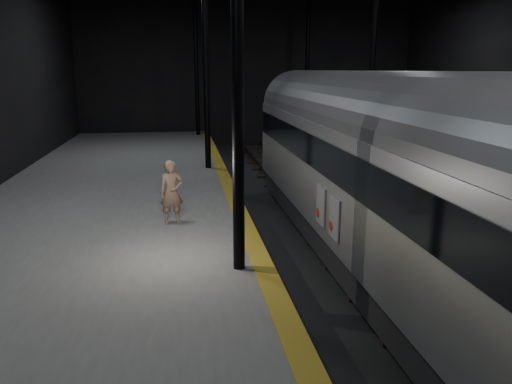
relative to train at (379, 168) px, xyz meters
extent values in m
plane|color=black|center=(0.00, 2.50, -2.90)|extent=(44.00, 44.00, 0.00)
cube|color=#585855|center=(-7.50, 2.50, -2.40)|extent=(9.00, 43.80, 1.00)
cube|color=olive|center=(-3.25, 2.50, -1.90)|extent=(0.50, 43.80, 0.01)
cube|color=#3F3328|center=(-0.72, 2.50, -2.73)|extent=(0.08, 43.00, 0.14)
cube|color=#3F3328|center=(0.72, 2.50, -2.73)|extent=(0.08, 43.00, 0.14)
cube|color=black|center=(0.00, 2.50, -2.84)|extent=(2.40, 42.00, 0.12)
cylinder|color=black|center=(-3.80, -1.50, 3.10)|extent=(0.26, 0.26, 10.00)
cylinder|color=black|center=(-3.80, 10.50, 3.10)|extent=(0.26, 0.26, 10.00)
cylinder|color=black|center=(3.80, 10.50, 3.10)|extent=(0.26, 0.26, 10.00)
cylinder|color=black|center=(-3.80, 22.50, 3.10)|extent=(0.26, 0.26, 10.00)
cylinder|color=black|center=(3.80, 22.50, 3.10)|extent=(0.26, 0.26, 10.00)
cube|color=#919498|center=(0.00, 0.00, -0.42)|extent=(2.82, 19.47, 2.92)
cube|color=black|center=(0.00, 0.00, -2.25)|extent=(2.58, 19.08, 0.83)
cube|color=black|center=(0.00, 0.00, 0.26)|extent=(2.88, 19.18, 0.88)
cylinder|color=slate|center=(0.00, 0.00, 1.04)|extent=(2.77, 19.28, 2.77)
cube|color=black|center=(0.00, 6.82, -2.61)|extent=(1.75, 2.14, 0.34)
cube|color=silver|center=(-1.44, -0.97, -1.01)|extent=(0.04, 0.73, 1.02)
cube|color=silver|center=(-1.44, 0.19, -1.01)|extent=(0.04, 0.73, 1.02)
cylinder|color=#A22714|center=(-1.46, -0.80, -1.25)|extent=(0.03, 0.25, 0.25)
cylinder|color=#A22714|center=(-1.46, 0.37, -1.25)|extent=(0.03, 0.25, 0.25)
imported|color=#9D7860|center=(-5.32, 2.17, -0.98)|extent=(0.72, 0.52, 1.85)
camera|label=1|loc=(-5.01, -11.97, 2.45)|focal=35.00mm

